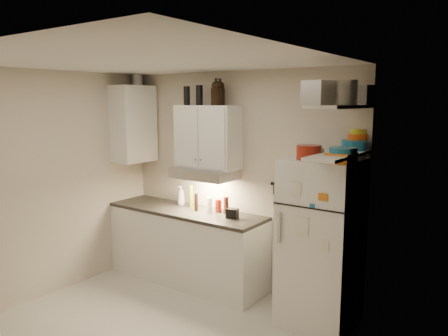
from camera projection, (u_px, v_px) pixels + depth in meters
The scene contains 36 objects.
floor at pixel (150, 335), 4.26m from camera, with size 3.20×3.00×0.02m, color beige.
ceiling at pixel (142, 60), 3.86m from camera, with size 3.20×3.00×0.02m, color silver.
back_wall at pixel (237, 180), 5.28m from camera, with size 3.20×0.02×2.60m, color beige.
left_wall at pixel (46, 185), 4.99m from camera, with size 0.02×3.00×2.60m, color beige.
right_wall at pixel (305, 234), 3.14m from camera, with size 0.02×3.00×2.60m, color beige.
base_cabinet at pixel (186, 247), 5.47m from camera, with size 2.10×0.60×0.88m, color white.
countertop at pixel (186, 211), 5.40m from camera, with size 2.10×0.62×0.04m, color #2D2B26.
upper_cabinet at pixel (208, 137), 5.23m from camera, with size 0.80×0.33×0.75m, color white.
side_cabinet at pixel (134, 124), 5.75m from camera, with size 0.33×0.55×1.00m, color white.
range_hood at pixel (205, 173), 5.24m from camera, with size 0.76×0.46×0.12m, color silver.
fridge at pixel (321, 243), 4.34m from camera, with size 0.70×0.68×1.70m, color white.
shelf_hi at pixel (341, 107), 3.92m from camera, with size 0.30×0.95×0.03m, color white.
shelf_lo at pixel (339, 155), 3.98m from camera, with size 0.30×0.95×0.03m, color white.
knife_strip at pixel (287, 185), 4.85m from camera, with size 0.42×0.02×0.03m, color black.
dutch_oven at pixel (309, 152), 4.14m from camera, with size 0.24×0.24×0.14m, color maroon.
book_stack at pixel (341, 158), 3.92m from camera, with size 0.21×0.27×0.09m, color orange.
spice_jar at pixel (321, 154), 4.16m from camera, with size 0.06×0.06×0.10m, color silver.
stock_pot at pixel (362, 95), 4.14m from camera, with size 0.26×0.26×0.18m, color silver.
tin_a at pixel (344, 93), 3.78m from camera, with size 0.21×0.19×0.21m, color #AAAAAD.
tin_b at pixel (318, 93), 3.63m from camera, with size 0.20×0.20×0.20m, color #AAAAAD.
bowl_teal at pixel (354, 145), 4.27m from camera, with size 0.24×0.24×0.10m, color #1A6993.
bowl_orange at pixel (358, 137), 4.33m from camera, with size 0.19×0.19×0.06m, color #E85615.
bowl_yellow at pixel (358, 131), 4.32m from camera, with size 0.15×0.15×0.05m, color gold.
plates at pixel (343, 151), 3.92m from camera, with size 0.25×0.25×0.06m, color #1A6993.
growler_a at pixel (220, 93), 5.10m from camera, with size 0.12×0.12×0.29m, color black, non-canonical shape.
growler_b at pixel (216, 93), 4.99m from camera, with size 0.12×0.12×0.28m, color black, non-canonical shape.
thermos_a at pixel (199, 95), 5.18m from camera, with size 0.08×0.08×0.24m, color black.
thermos_b at pixel (187, 96), 5.25m from camera, with size 0.08×0.08×0.22m, color black.
side_jar at pixel (137, 79), 5.79m from camera, with size 0.13×0.13×0.18m, color silver.
soap_bottle at pixel (181, 195), 5.62m from camera, with size 0.11×0.11×0.28m, color white.
pepper_mill at pixel (226, 205), 5.20m from camera, with size 0.06×0.06×0.20m, color maroon.
oil_bottle at pixel (191, 196), 5.50m from camera, with size 0.05×0.05×0.28m, color olive.
vinegar_bottle at pixel (196, 202), 5.32m from camera, with size 0.05×0.05×0.22m, color black.
clear_bottle at pixel (209, 205), 5.25m from camera, with size 0.06×0.06×0.18m, color silver.
red_jar at pixel (218, 206), 5.27m from camera, with size 0.08×0.08×0.16m, color maroon.
caddy at pixel (232, 213), 5.00m from camera, with size 0.13×0.09×0.11m, color black.
Camera 1 is at (2.90, -2.80, 2.25)m, focal length 35.00 mm.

